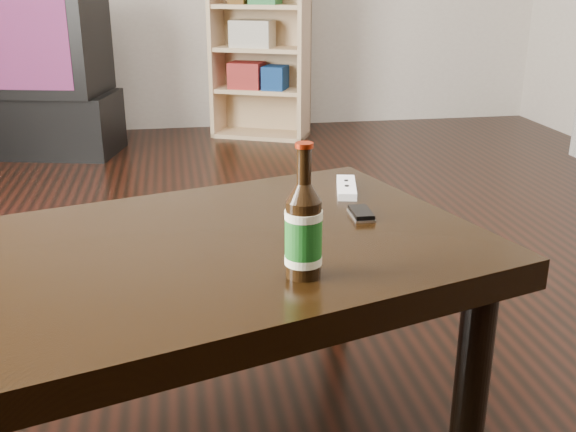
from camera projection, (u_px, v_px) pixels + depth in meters
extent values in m
cube|color=black|center=(256.00, 323.00, 2.19)|extent=(5.00, 6.00, 0.01)
cube|color=black|center=(40.00, 123.00, 4.19)|extent=(1.03, 0.68, 0.38)
cube|color=black|center=(30.00, 40.00, 4.02)|extent=(0.94, 0.71, 0.63)
cube|color=#B2191E|center=(9.00, 45.00, 3.77)|extent=(0.67, 0.17, 0.50)
cube|color=#CFB779|center=(217.00, 48.00, 4.56)|extent=(0.15, 0.28, 1.18)
cube|color=#CFB779|center=(304.00, 50.00, 4.42)|extent=(0.15, 0.28, 1.18)
cube|color=#CFB779|center=(261.00, 134.00, 4.69)|extent=(0.70, 0.53, 0.03)
cube|color=#CFB779|center=(266.00, 47.00, 4.61)|extent=(0.59, 0.29, 1.18)
cube|color=#CFB779|center=(261.00, 90.00, 4.58)|extent=(0.64, 0.48, 0.03)
cube|color=#CFB779|center=(260.00, 49.00, 4.49)|extent=(0.64, 0.48, 0.03)
cube|color=#CFB779|center=(259.00, 6.00, 4.40)|extent=(0.64, 0.48, 0.03)
cube|color=maroon|center=(247.00, 75.00, 4.55)|extent=(0.27, 0.26, 0.17)
cube|color=navy|center=(275.00, 78.00, 4.51)|extent=(0.21, 0.23, 0.15)
cube|color=#BAB7A5|center=(252.00, 34.00, 4.45)|extent=(0.32, 0.28, 0.17)
cube|color=black|center=(175.00, 264.00, 1.45)|extent=(1.53, 1.15, 0.07)
cylinder|color=black|center=(473.00, 369.00, 1.53)|extent=(0.10, 0.10, 0.44)
cylinder|color=black|center=(337.00, 269.00, 2.04)|extent=(0.10, 0.10, 0.44)
cylinder|color=black|center=(303.00, 239.00, 1.29)|extent=(0.08, 0.08, 0.15)
cylinder|color=#165B19|center=(303.00, 237.00, 1.29)|extent=(0.08, 0.08, 0.10)
cylinder|color=#F8F2C6|center=(304.00, 215.00, 1.27)|extent=(0.08, 0.08, 0.02)
cylinder|color=#F8F2C6|center=(303.00, 259.00, 1.30)|extent=(0.08, 0.08, 0.02)
cone|color=black|center=(304.00, 192.00, 1.26)|extent=(0.08, 0.08, 0.03)
cylinder|color=black|center=(304.00, 166.00, 1.24)|extent=(0.03, 0.03, 0.07)
cylinder|color=maroon|center=(304.00, 145.00, 1.23)|extent=(0.04, 0.04, 0.01)
cube|color=silver|center=(361.00, 215.00, 1.63)|extent=(0.05, 0.10, 0.01)
cube|color=black|center=(361.00, 213.00, 1.63)|extent=(0.05, 0.09, 0.01)
cylinder|color=silver|center=(364.00, 214.00, 1.60)|extent=(0.02, 0.02, 0.00)
cube|color=white|center=(346.00, 187.00, 1.82)|extent=(0.09, 0.18, 0.02)
cylinder|color=black|center=(346.00, 180.00, 1.85)|extent=(0.01, 0.01, 0.00)
cylinder|color=black|center=(347.00, 186.00, 1.80)|extent=(0.01, 0.01, 0.00)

